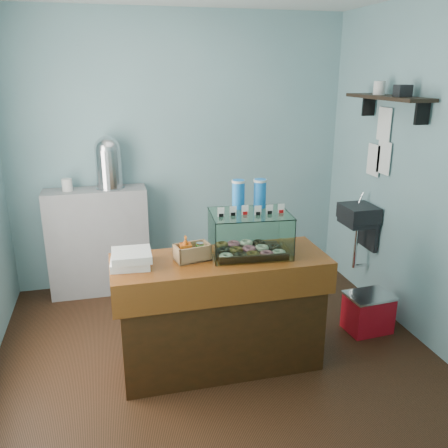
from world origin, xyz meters
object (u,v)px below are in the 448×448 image
object	(u,v)px
display_case	(249,230)
red_cooler	(368,312)
counter	(220,312)
coffee_urn	(108,161)

from	to	relation	value
display_case	red_cooler	world-z (taller)	display_case
counter	coffee_urn	xyz separation A→B (m)	(-0.74, 1.58, 0.91)
coffee_urn	display_case	bearing A→B (deg)	-56.70
display_case	red_cooler	size ratio (longest dim) A/B	1.49
coffee_urn	red_cooler	size ratio (longest dim) A/B	1.24
display_case	coffee_urn	size ratio (longest dim) A/B	1.20
coffee_urn	red_cooler	world-z (taller)	coffee_urn
counter	display_case	bearing A→B (deg)	17.33
counter	display_case	size ratio (longest dim) A/B	2.58
display_case	counter	bearing A→B (deg)	-157.81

